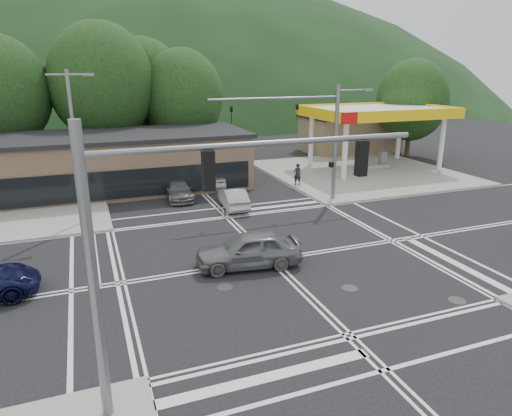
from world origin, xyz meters
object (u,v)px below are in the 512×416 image
object	(u,v)px
car_queue_a	(233,198)
car_queue_b	(209,176)
car_grey_center	(249,250)
pedestrian	(297,174)
car_northbound	(179,190)

from	to	relation	value
car_queue_a	car_queue_b	size ratio (longest dim) A/B	0.82
car_queue_a	car_grey_center	bearing A→B (deg)	82.03
car_queue_a	car_queue_b	distance (m)	6.20
car_grey_center	pedestrian	world-z (taller)	pedestrian
car_grey_center	car_northbound	distance (m)	12.86
pedestrian	car_grey_center	bearing A→B (deg)	59.75
car_queue_b	pedestrian	world-z (taller)	pedestrian
car_grey_center	car_queue_a	bearing A→B (deg)	174.17
car_queue_b	pedestrian	size ratio (longest dim) A/B	2.89
car_grey_center	pedestrian	distance (m)	15.59
car_queue_a	car_northbound	distance (m)	4.63
car_queue_a	car_northbound	size ratio (longest dim) A/B	0.93
car_queue_a	pedestrian	size ratio (longest dim) A/B	2.38
car_northbound	car_grey_center	bearing A→B (deg)	-83.38
car_grey_center	car_northbound	size ratio (longest dim) A/B	1.13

